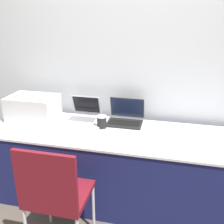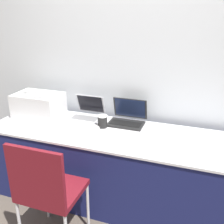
# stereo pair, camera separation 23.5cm
# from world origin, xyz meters

# --- Properties ---
(wall_back) EXTENTS (8.00, 0.05, 2.60)m
(wall_back) POSITION_xyz_m (0.00, 0.81, 1.30)
(wall_back) COLOR silver
(wall_back) RESTS_ON ground_plane
(table) EXTENTS (2.60, 0.72, 0.72)m
(table) POSITION_xyz_m (0.00, 0.35, 0.36)
(table) COLOR #191E51
(table) RESTS_ON ground_plane
(printer) EXTENTS (0.48, 0.33, 0.24)m
(printer) POSITION_xyz_m (-0.98, 0.46, 0.86)
(printer) COLOR silver
(printer) RESTS_ON table
(laptop_left) EXTENTS (0.30, 0.30, 0.22)m
(laptop_left) POSITION_xyz_m (-0.49, 0.59, 0.77)
(laptop_left) COLOR #B7B7BC
(laptop_left) RESTS_ON table
(laptop_right) EXTENTS (0.34, 0.29, 0.23)m
(laptop_right) POSITION_xyz_m (-0.06, 0.60, 0.78)
(laptop_right) COLOR black
(laptop_right) RESTS_ON table
(external_keyboard) EXTENTS (0.45, 0.16, 0.02)m
(external_keyboard) POSITION_xyz_m (-0.49, 0.34, 0.73)
(external_keyboard) COLOR silver
(external_keyboard) RESTS_ON table
(coffee_cup) EXTENTS (0.09, 0.09, 0.12)m
(coffee_cup) POSITION_xyz_m (-0.26, 0.42, 0.78)
(coffee_cup) COLOR black
(coffee_cup) RESTS_ON table
(chair) EXTENTS (0.44, 0.40, 0.92)m
(chair) POSITION_xyz_m (-0.39, -0.36, 0.55)
(chair) COLOR maroon
(chair) RESTS_ON ground_plane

